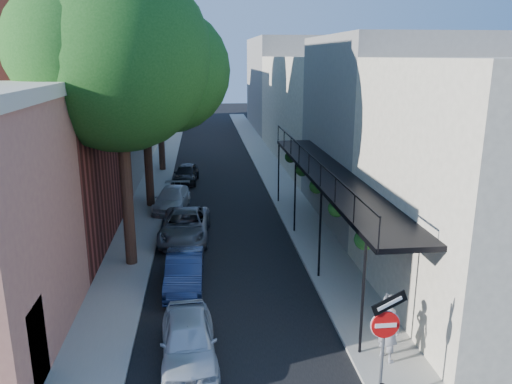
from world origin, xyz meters
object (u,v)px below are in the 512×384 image
object	(u,v)px
oak_mid	(151,76)
parked_car_d	(172,199)
parked_car_b	(185,271)
parked_car_c	(185,226)
sign_post	(385,329)
oak_near	(131,61)
parked_car_e	(186,174)
oak_far	(164,53)
parked_car_a	(188,340)
pedestrian	(388,327)

from	to	relation	value
oak_mid	parked_car_d	bearing A→B (deg)	-44.96
parked_car_b	parked_car_c	xyz separation A→B (m)	(-0.12, 4.95, 0.03)
parked_car_b	sign_post	bearing A→B (deg)	-53.89
parked_car_d	oak_mid	bearing A→B (deg)	142.15
oak_near	parked_car_e	bearing A→B (deg)	83.99
oak_near	parked_car_c	size ratio (longest dim) A/B	2.47
parked_car_c	oak_mid	bearing A→B (deg)	109.88
sign_post	parked_car_c	distance (m)	12.86
oak_mid	parked_car_e	world-z (taller)	oak_mid
oak_mid	parked_car_b	size ratio (longest dim) A/B	2.76
oak_near	parked_car_e	world-z (taller)	oak_near
parked_car_d	oak_far	bearing A→B (deg)	101.49
parked_car_e	parked_car_a	bearing A→B (deg)	-83.48
oak_mid	parked_car_d	distance (m)	6.57
parked_car_a	parked_car_b	xyz separation A→B (m)	(-0.24, 4.53, -0.02)
oak_mid	parked_car_a	world-z (taller)	oak_mid
oak_far	parked_car_d	world-z (taller)	oak_far
sign_post	parked_car_a	world-z (taller)	sign_post
parked_car_b	pedestrian	world-z (taller)	pedestrian
oak_near	oak_mid	distance (m)	8.01
parked_car_a	pedestrian	distance (m)	5.38
parked_car_b	parked_car_e	bearing A→B (deg)	92.43
oak_far	parked_car_a	xyz separation A→B (m)	(1.95, -23.96, -7.63)
parked_car_b	parked_car_e	world-z (taller)	parked_car_e
sign_post	parked_car_a	bearing A→B (deg)	152.91
oak_near	oak_far	size ratio (longest dim) A/B	0.96
parked_car_b	parked_car_d	world-z (taller)	parked_car_b
parked_car_b	parked_car_d	distance (m)	9.63
oak_near	parked_car_c	bearing A→B (deg)	57.44
oak_near	parked_car_c	distance (m)	7.83
oak_mid	pedestrian	world-z (taller)	oak_mid
oak_near	parked_car_a	distance (m)	10.24
sign_post	parked_car_a	size ratio (longest dim) A/B	0.81
oak_mid	pedestrian	xyz separation A→B (m)	(7.33, -15.62, -5.98)
parked_car_c	pedestrian	world-z (taller)	pedestrian
parked_car_a	parked_car_d	size ratio (longest dim) A/B	0.91
oak_near	parked_car_e	distance (m)	14.99
oak_far	parked_car_a	world-z (taller)	oak_far
oak_far	parked_car_c	size ratio (longest dim) A/B	2.58
oak_mid	parked_car_b	world-z (taller)	oak_mid
parked_car_b	pedestrian	bearing A→B (deg)	-42.09
oak_far	parked_car_b	xyz separation A→B (m)	(1.71, -19.44, -7.65)
oak_near	oak_far	bearing A→B (deg)	89.96
sign_post	oak_near	bearing A→B (deg)	125.09
sign_post	pedestrian	bearing A→B (deg)	65.17
sign_post	oak_near	world-z (taller)	oak_near
parked_car_e	pedestrian	size ratio (longest dim) A/B	1.91
parked_car_a	parked_car_c	world-z (taller)	parked_car_c
oak_mid	parked_car_c	world-z (taller)	oak_mid
sign_post	pedestrian	distance (m)	2.04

